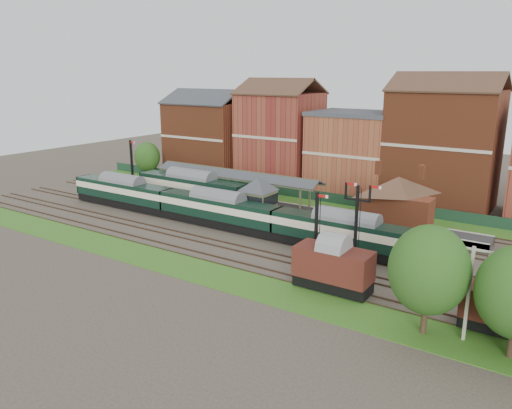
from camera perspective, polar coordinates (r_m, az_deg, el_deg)
The scene contains 20 objects.
ground at distance 57.39m, azimuth 0.97°, elevation -3.68°, with size 160.00×160.00×0.00m, color #473D33.
grass_back at distance 70.83m, azimuth 7.95°, elevation -0.17°, with size 90.00×4.50×0.06m, color #2D6619.
grass_front at distance 48.33m, azimuth -6.77°, elevation -7.42°, with size 90.00×5.00×0.06m, color #2D6619.
fence at distance 72.40m, azimuth 8.66°, elevation 0.73°, with size 90.00×0.12×1.50m, color #193823.
platform at distance 67.69m, azimuth 1.84°, elevation -0.33°, with size 55.00×3.40×1.00m, color #2D2D2D.
signal_box at distance 60.66m, azimuth 0.25°, elevation 0.50°, with size 5.40×5.40×6.00m.
brick_hut at distance 57.38m, azimuth 6.95°, elevation -2.54°, with size 3.20×2.64×2.94m.
station_building at distance 59.98m, azimuth 15.83°, elevation 0.50°, with size 8.10×8.10×5.90m.
canopy at distance 69.99m, azimuth -2.32°, elevation 3.62°, with size 26.00×3.89×4.08m.
semaphore_bracket at distance 48.62m, azimuth 11.43°, elevation -1.73°, with size 3.60×0.25×8.18m.
semaphore_platform_end at distance 81.27m, azimuth -14.01°, elevation 4.47°, with size 1.23×0.25×8.00m.
semaphore_siding at distance 45.61m, azimuth 6.90°, elevation -3.28°, with size 1.23×0.25×8.00m.
yard_lamp at distance 37.62m, azimuth 23.19°, elevation -8.77°, with size 2.60×0.22×7.00m.
town_backdrop at distance 77.55m, azimuth 10.93°, elevation 6.29°, with size 69.00×10.00×16.00m.
dmu_train at distance 60.42m, azimuth -4.37°, elevation -0.52°, with size 49.94×2.63×3.84m.
platform_railcar at distance 71.23m, azimuth -7.35°, elevation 1.92°, with size 17.94×2.83×4.13m.
goods_van_a at distance 43.48m, azimuth 8.81°, elevation -6.94°, with size 6.60×2.86×4.01m.
goods_van_b at distance 40.47m, azimuth 26.46°, elevation -10.57°, with size 5.71×2.48×3.47m.
tree_far at distance 37.11m, azimuth 19.14°, elevation -7.08°, with size 5.61×5.61×8.18m.
tree_back at distance 89.21m, azimuth -12.33°, elevation 5.34°, with size 4.47×4.47×6.53m.
Camera 1 is at (29.18, -45.88, 18.36)m, focal length 35.00 mm.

